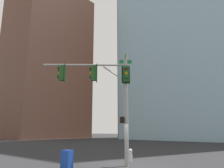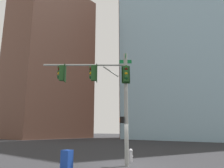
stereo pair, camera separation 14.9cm
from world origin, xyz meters
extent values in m
plane|color=#262628|center=(0.00, 0.00, 0.00)|extent=(200.00, 200.00, 0.00)
cylinder|color=gray|center=(-0.43, -0.21, 3.58)|extent=(0.26, 0.26, 7.16)
cylinder|color=gray|center=(-2.21, 1.86, 6.37)|extent=(3.65, 4.22, 0.12)
cylinder|color=gray|center=(-1.07, 0.54, 5.92)|extent=(0.74, 0.84, 0.75)
cube|color=#0F6B33|center=(-0.43, -0.21, 6.91)|extent=(0.77, 0.67, 0.24)
cube|color=#0F6B33|center=(-0.43, -0.21, 6.61)|extent=(0.55, 0.64, 0.24)
cube|color=white|center=(-0.43, -0.21, 4.69)|extent=(0.36, 0.32, 0.24)
cube|color=#1E4C1E|center=(-1.80, 1.38, 5.81)|extent=(0.48, 0.48, 1.00)
cube|color=black|center=(-1.67, 1.24, 5.81)|extent=(0.44, 0.38, 1.16)
sphere|color=#470A07|center=(-1.93, 1.54, 6.11)|extent=(0.20, 0.20, 0.20)
cylinder|color=#1E4C1E|center=(-1.97, 1.59, 6.20)|extent=(0.20, 0.18, 0.23)
sphere|color=#F29E0C|center=(-1.93, 1.54, 5.81)|extent=(0.20, 0.20, 0.20)
cylinder|color=#1E4C1E|center=(-1.97, 1.59, 5.90)|extent=(0.20, 0.18, 0.23)
sphere|color=#0A3819|center=(-1.93, 1.54, 5.51)|extent=(0.20, 0.20, 0.20)
cylinder|color=#1E4C1E|center=(-1.97, 1.59, 5.60)|extent=(0.20, 0.18, 0.23)
cube|color=#1E4C1E|center=(-3.17, 2.98, 5.81)|extent=(0.48, 0.48, 1.00)
cube|color=black|center=(-3.04, 2.83, 5.81)|extent=(0.44, 0.38, 1.16)
sphere|color=#470A07|center=(-3.30, 3.13, 6.11)|extent=(0.20, 0.20, 0.20)
cylinder|color=#1E4C1E|center=(-3.34, 3.18, 6.20)|extent=(0.20, 0.18, 0.23)
sphere|color=#F29E0C|center=(-3.30, 3.13, 5.81)|extent=(0.20, 0.20, 0.20)
cylinder|color=#1E4C1E|center=(-3.34, 3.18, 5.90)|extent=(0.20, 0.18, 0.23)
sphere|color=#0A3819|center=(-3.30, 3.13, 5.51)|extent=(0.20, 0.20, 0.20)
cylinder|color=#1E4C1E|center=(-3.34, 3.18, 5.60)|extent=(0.20, 0.18, 0.23)
cube|color=#1E4C1E|center=(-0.68, -0.42, 5.67)|extent=(0.48, 0.48, 1.00)
cube|color=black|center=(-0.54, -0.30, 5.67)|extent=(0.38, 0.44, 1.16)
sphere|color=#470A07|center=(-0.84, -0.55, 5.97)|extent=(0.20, 0.20, 0.20)
cylinder|color=#1E4C1E|center=(-0.88, -0.60, 6.06)|extent=(0.18, 0.20, 0.23)
sphere|color=#F29E0C|center=(-0.84, -0.55, 5.67)|extent=(0.20, 0.20, 0.20)
cylinder|color=#1E4C1E|center=(-0.88, -0.60, 5.76)|extent=(0.18, 0.20, 0.23)
sphere|color=#0A3819|center=(-0.84, -0.55, 5.37)|extent=(0.20, 0.20, 0.20)
cylinder|color=#1E4C1E|center=(-0.88, -0.60, 5.46)|extent=(0.18, 0.20, 0.23)
cube|color=black|center=(-0.61, 0.00, 2.76)|extent=(0.44, 0.43, 0.40)
cube|color=#EA5914|center=(-0.70, 0.11, 2.76)|extent=(0.20, 0.18, 0.28)
cylinder|color=#B2B2B7|center=(1.18, 0.64, 0.33)|extent=(0.22, 0.22, 0.65)
sphere|color=#B2B2B7|center=(1.18, 0.64, 0.74)|extent=(0.26, 0.26, 0.26)
cylinder|color=#B2B2B7|center=(1.34, 0.64, 0.36)|extent=(0.10, 0.09, 0.09)
cube|color=#193FA5|center=(-3.63, 1.52, 0.53)|extent=(0.52, 0.62, 1.05)
cube|color=brown|center=(42.64, 18.27, 28.88)|extent=(19.96, 16.85, 57.77)
cube|color=brown|center=(23.34, 46.10, 21.72)|extent=(21.69, 17.01, 43.44)
camera|label=1|loc=(-11.61, -8.38, 2.11)|focal=34.70mm
camera|label=2|loc=(-11.52, -8.50, 2.11)|focal=34.70mm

